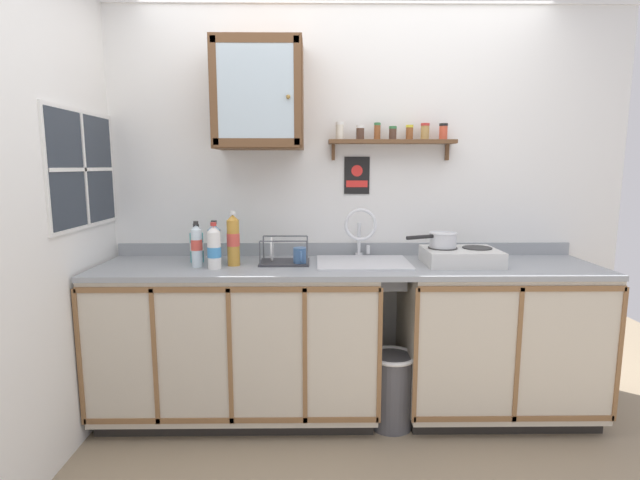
% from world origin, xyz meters
% --- Properties ---
extents(floor, '(5.96, 5.96, 0.00)m').
position_xyz_m(floor, '(0.00, 0.00, 0.00)').
color(floor, gray).
rests_on(floor, ground).
extents(back_wall, '(3.56, 0.07, 2.56)m').
position_xyz_m(back_wall, '(0.00, 0.59, 1.29)').
color(back_wall, white).
rests_on(back_wall, ground).
extents(side_wall_left, '(0.05, 3.37, 2.56)m').
position_xyz_m(side_wall_left, '(-1.51, -0.32, 1.28)').
color(side_wall_left, white).
rests_on(side_wall_left, ground).
extents(lower_cabinet_run, '(1.64, 0.62, 0.91)m').
position_xyz_m(lower_cabinet_run, '(-0.65, 0.26, 0.46)').
color(lower_cabinet_run, black).
rests_on(lower_cabinet_run, ground).
extents(lower_cabinet_run_right, '(1.14, 0.62, 0.91)m').
position_xyz_m(lower_cabinet_run_right, '(0.91, 0.26, 0.46)').
color(lower_cabinet_run_right, black).
rests_on(lower_cabinet_run_right, ground).
extents(countertop, '(2.92, 0.65, 0.03)m').
position_xyz_m(countertop, '(0.00, 0.26, 0.93)').
color(countertop, gray).
rests_on(countertop, lower_cabinet_run).
extents(backsplash, '(2.92, 0.02, 0.08)m').
position_xyz_m(backsplash, '(0.00, 0.56, 0.98)').
color(backsplash, gray).
rests_on(backsplash, countertop).
extents(sink, '(0.55, 0.47, 0.44)m').
position_xyz_m(sink, '(0.09, 0.30, 0.93)').
color(sink, silver).
rests_on(sink, countertop).
extents(hot_plate_stove, '(0.43, 0.34, 0.10)m').
position_xyz_m(hot_plate_stove, '(0.67, 0.26, 0.99)').
color(hot_plate_stove, silver).
rests_on(hot_plate_stove, countertop).
extents(saucepan, '(0.32, 0.20, 0.09)m').
position_xyz_m(saucepan, '(0.56, 0.28, 1.08)').
color(saucepan, silver).
rests_on(saucepan, hot_plate_stove).
extents(bottle_water_clear_0, '(0.06, 0.06, 0.26)m').
position_xyz_m(bottle_water_clear_0, '(-0.87, 0.20, 1.06)').
color(bottle_water_clear_0, silver).
rests_on(bottle_water_clear_0, countertop).
extents(bottle_detergent_teal_1, '(0.08, 0.08, 0.23)m').
position_xyz_m(bottle_detergent_teal_1, '(-0.91, 0.34, 1.04)').
color(bottle_detergent_teal_1, teal).
rests_on(bottle_detergent_teal_1, countertop).
extents(bottle_soda_green_2, '(0.06, 0.06, 0.27)m').
position_xyz_m(bottle_soda_green_2, '(-0.69, 0.34, 1.06)').
color(bottle_soda_green_2, '#4CB266').
rests_on(bottle_soda_green_2, countertop).
extents(bottle_water_blue_3, '(0.08, 0.08, 0.26)m').
position_xyz_m(bottle_water_blue_3, '(-0.78, 0.27, 1.05)').
color(bottle_water_blue_3, '#8CB7E0').
rests_on(bottle_water_blue_3, countertop).
extents(bottle_opaque_white_4, '(0.08, 0.08, 0.26)m').
position_xyz_m(bottle_opaque_white_4, '(-0.76, 0.15, 1.06)').
color(bottle_opaque_white_4, white).
rests_on(bottle_opaque_white_4, countertop).
extents(bottle_juice_amber_5, '(0.07, 0.07, 0.32)m').
position_xyz_m(bottle_juice_amber_5, '(-0.67, 0.24, 1.09)').
color(bottle_juice_amber_5, gold).
rests_on(bottle_juice_amber_5, countertop).
extents(dish_rack, '(0.29, 0.22, 0.16)m').
position_xyz_m(dish_rack, '(-0.39, 0.29, 0.97)').
color(dish_rack, '#333338').
rests_on(dish_rack, countertop).
extents(mug, '(0.08, 0.12, 0.10)m').
position_xyz_m(mug, '(-0.28, 0.25, 0.99)').
color(mug, '#3F6699').
rests_on(mug, countertop).
extents(wall_cabinet, '(0.52, 0.35, 0.62)m').
position_xyz_m(wall_cabinet, '(-0.52, 0.40, 1.92)').
color(wall_cabinet, brown).
extents(spice_shelf, '(0.78, 0.14, 0.23)m').
position_xyz_m(spice_shelf, '(0.28, 0.50, 1.68)').
color(spice_shelf, brown).
extents(warning_sign, '(0.16, 0.01, 0.24)m').
position_xyz_m(warning_sign, '(0.07, 0.56, 1.45)').
color(warning_sign, black).
extents(window, '(0.03, 0.77, 0.65)m').
position_xyz_m(window, '(-1.48, 0.17, 1.49)').
color(window, '#262D38').
extents(trash_bin, '(0.28, 0.28, 0.44)m').
position_xyz_m(trash_bin, '(0.25, 0.11, 0.23)').
color(trash_bin, '#4C4C51').
rests_on(trash_bin, ground).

